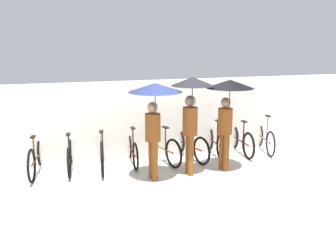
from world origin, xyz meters
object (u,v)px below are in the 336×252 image
object	(u,v)px
parked_bicycle_1	(70,155)
pedestrian_center	(191,102)
parked_bicycle_4	(161,147)
parked_bicycle_7	(240,140)
pedestrian_trailing	(228,99)
pedestrian_leading	(154,103)
parked_bicycle_0	(36,157)
parked_bicycle_3	(132,150)
parked_bicycle_8	(264,138)
parked_bicycle_2	(102,151)
parked_bicycle_5	(189,145)
parked_bicycle_6	(215,141)

from	to	relation	value
parked_bicycle_1	pedestrian_center	world-z (taller)	pedestrian_center
parked_bicycle_4	parked_bicycle_7	distance (m)	2.14
parked_bicycle_4	pedestrian_trailing	distance (m)	2.04
parked_bicycle_4	pedestrian_leading	world-z (taller)	pedestrian_leading
pedestrian_center	parked_bicycle_0	bearing A→B (deg)	-15.13
pedestrian_trailing	parked_bicycle_0	bearing A→B (deg)	-22.48
parked_bicycle_3	parked_bicycle_4	xyz separation A→B (m)	(0.71, -0.04, 0.01)
parked_bicycle_7	parked_bicycle_8	world-z (taller)	parked_bicycle_7
parked_bicycle_2	pedestrian_trailing	bearing A→B (deg)	-103.57
parked_bicycle_3	pedestrian_leading	size ratio (longest dim) A/B	0.78
parked_bicycle_7	parked_bicycle_5	bearing A→B (deg)	95.18
parked_bicycle_8	parked_bicycle_5	bearing A→B (deg)	104.30
parked_bicycle_3	parked_bicycle_5	bearing A→B (deg)	-87.64
parked_bicycle_0	pedestrian_trailing	world-z (taller)	pedestrian_trailing
parked_bicycle_1	parked_bicycle_8	distance (m)	4.98
parked_bicycle_4	parked_bicycle_1	bearing A→B (deg)	75.56
parked_bicycle_0	parked_bicycle_8	size ratio (longest dim) A/B	1.13
pedestrian_center	pedestrian_leading	bearing A→B (deg)	9.94
parked_bicycle_1	parked_bicycle_4	xyz separation A→B (m)	(2.13, -0.02, 0.01)
parked_bicycle_0	parked_bicycle_3	size ratio (longest dim) A/B	1.12
parked_bicycle_1	parked_bicycle_6	world-z (taller)	parked_bicycle_6
parked_bicycle_0	parked_bicycle_3	world-z (taller)	parked_bicycle_0
parked_bicycle_7	pedestrian_leading	xyz separation A→B (m)	(-2.62, -1.21, 1.29)
pedestrian_leading	parked_bicycle_3	bearing A→B (deg)	-86.84
parked_bicycle_5	pedestrian_center	bearing A→B (deg)	148.90
parked_bicycle_7	parked_bicycle_3	bearing A→B (deg)	94.53
pedestrian_center	pedestrian_trailing	xyz separation A→B (m)	(0.86, 0.02, 0.01)
parked_bicycle_2	pedestrian_center	size ratio (longest dim) A/B	0.86
parked_bicycle_1	parked_bicycle_6	xyz separation A→B (m)	(3.56, 0.04, 0.02)
parked_bicycle_5	parked_bicycle_3	bearing A→B (deg)	76.79
pedestrian_center	parked_bicycle_5	bearing A→B (deg)	-104.39
parked_bicycle_4	pedestrian_trailing	xyz separation A→B (m)	(1.19, -1.08, 1.26)
parked_bicycle_1	pedestrian_trailing	distance (m)	3.73
parked_bicycle_5	pedestrian_trailing	distance (m)	1.74
parked_bicycle_0	parked_bicycle_1	distance (m)	0.71
parked_bicycle_3	pedestrian_leading	world-z (taller)	pedestrian_leading
parked_bicycle_5	parked_bicycle_6	distance (m)	0.71
parked_bicycle_4	parked_bicycle_6	xyz separation A→B (m)	(1.43, 0.05, 0.01)
parked_bicycle_6	parked_bicycle_2	bearing A→B (deg)	98.25
parked_bicycle_2	parked_bicycle_4	world-z (taller)	parked_bicycle_2
parked_bicycle_5	parked_bicycle_1	bearing A→B (deg)	77.51
parked_bicycle_8	pedestrian_trailing	size ratio (longest dim) A/B	0.77
parked_bicycle_1	parked_bicycle_2	world-z (taller)	parked_bicycle_2
parked_bicycle_5	parked_bicycle_8	size ratio (longest dim) A/B	1.09
parked_bicycle_0	parked_bicycle_4	xyz separation A→B (m)	(2.84, -0.02, -0.02)
parked_bicycle_6	pedestrian_trailing	size ratio (longest dim) A/B	0.85
parked_bicycle_7	parked_bicycle_6	bearing A→B (deg)	92.97
pedestrian_center	parked_bicycle_2	bearing A→B (deg)	-26.56
parked_bicycle_2	parked_bicycle_3	distance (m)	0.72
parked_bicycle_1	parked_bicycle_4	size ratio (longest dim) A/B	0.96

